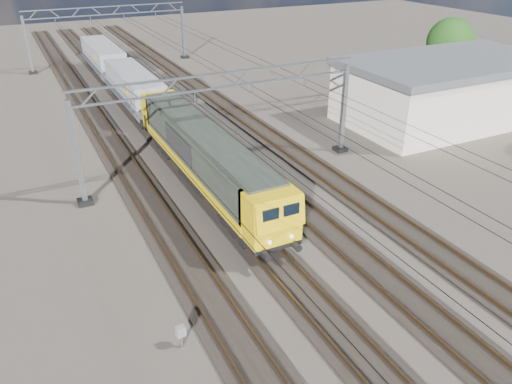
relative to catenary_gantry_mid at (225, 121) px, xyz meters
name	(u,v)px	position (x,y,z in m)	size (l,w,h in m)	color
ground	(252,199)	(0.00, -4.00, -3.91)	(160.00, 160.00, 0.00)	black
track_outer_west	(159,219)	(-6.00, -4.00, -3.83)	(2.60, 140.00, 0.30)	black
track_loco	(223,205)	(-2.00, -4.00, -3.83)	(2.60, 140.00, 0.30)	black
track_inner_east	(280,191)	(2.00, -4.00, -3.83)	(2.60, 140.00, 0.30)	black
track_outer_east	(332,179)	(6.00, -4.00, -3.83)	(2.60, 140.00, 0.30)	black
catenary_gantry_mid	(225,121)	(0.00, 0.00, 0.00)	(19.90, 0.90, 7.11)	#90979D
catenary_gantry_far	(109,34)	(0.00, 36.00, 0.00)	(19.90, 0.90, 7.11)	#90979D
overhead_wires	(202,79)	(0.00, 4.00, 1.84)	(12.03, 140.00, 0.53)	black
locomotive	(204,154)	(-2.00, -1.08, -1.58)	(2.76, 21.10, 3.62)	black
hopper_wagon_lead	(134,88)	(-2.00, 16.62, -1.67)	(3.38, 13.00, 3.25)	black
hopper_wagon_mid	(103,57)	(-2.00, 30.82, -1.67)	(3.38, 13.00, 3.25)	black
trackside_cabinet	(181,332)	(-8.11, -14.16, -3.09)	(0.39, 0.31, 1.09)	#90979D
industrial_shed	(447,89)	(22.00, 2.00, -1.18)	(18.60, 10.60, 5.40)	silver
tree_far	(454,43)	(30.32, 9.79, 0.71)	(5.35, 4.95, 7.26)	#342217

